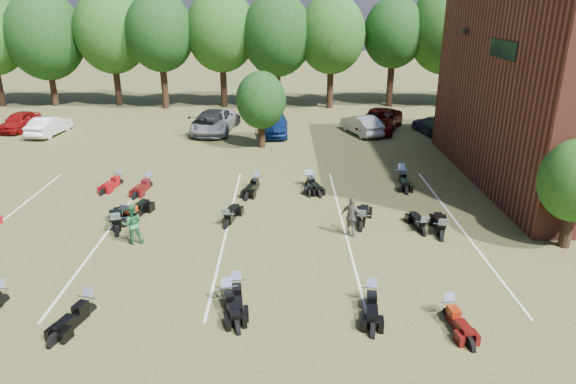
{
  "coord_description": "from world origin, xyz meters",
  "views": [
    {
      "loc": [
        -0.59,
        -17.12,
        9.23
      ],
      "look_at": [
        -0.39,
        4.0,
        1.2
      ],
      "focal_mm": 32.0,
      "sensor_mm": 36.0,
      "label": 1
    }
  ],
  "objects_px": {
    "motorcycle_0": "(2,304)",
    "motorcycle_14": "(149,187)",
    "person_grey": "(352,217)",
    "car_4": "(275,125)",
    "motorcycle_3": "(237,296)",
    "car_0": "(20,121)",
    "person_green": "(132,224)"
  },
  "relations": [
    {
      "from": "person_green",
      "to": "motorcycle_14",
      "type": "xyz_separation_m",
      "value": [
        -0.97,
        6.44,
        -0.83
      ]
    },
    {
      "from": "car_0",
      "to": "person_green",
      "type": "bearing_deg",
      "value": -49.44
    },
    {
      "from": "person_grey",
      "to": "motorcycle_0",
      "type": "xyz_separation_m",
      "value": [
        -11.86,
        -4.92,
        -0.85
      ]
    },
    {
      "from": "car_4",
      "to": "motorcycle_14",
      "type": "distance_m",
      "value": 12.57
    },
    {
      "from": "motorcycle_3",
      "to": "car_0",
      "type": "bearing_deg",
      "value": 121.87
    },
    {
      "from": "motorcycle_0",
      "to": "motorcycle_3",
      "type": "bearing_deg",
      "value": 10.75
    },
    {
      "from": "car_4",
      "to": "person_grey",
      "type": "xyz_separation_m",
      "value": [
        3.35,
        -16.66,
        0.1
      ]
    },
    {
      "from": "car_0",
      "to": "person_green",
      "type": "height_order",
      "value": "person_green"
    },
    {
      "from": "motorcycle_0",
      "to": "motorcycle_14",
      "type": "distance_m",
      "value": 11.01
    },
    {
      "from": "car_0",
      "to": "motorcycle_3",
      "type": "height_order",
      "value": "car_0"
    },
    {
      "from": "car_4",
      "to": "motorcycle_3",
      "type": "height_order",
      "value": "car_4"
    },
    {
      "from": "car_0",
      "to": "car_4",
      "type": "distance_m",
      "value": 18.96
    },
    {
      "from": "motorcycle_0",
      "to": "motorcycle_14",
      "type": "xyz_separation_m",
      "value": [
        2.1,
        10.8,
        0.0
      ]
    },
    {
      "from": "car_0",
      "to": "motorcycle_3",
      "type": "xyz_separation_m",
      "value": [
        17.91,
        -22.72,
        -0.68
      ]
    },
    {
      "from": "motorcycle_0",
      "to": "motorcycle_14",
      "type": "height_order",
      "value": "motorcycle_14"
    },
    {
      "from": "car_0",
      "to": "motorcycle_14",
      "type": "bearing_deg",
      "value": -39.69
    },
    {
      "from": "car_4",
      "to": "motorcycle_3",
      "type": "bearing_deg",
      "value": -92.41
    },
    {
      "from": "person_grey",
      "to": "motorcycle_3",
      "type": "bearing_deg",
      "value": 81.04
    },
    {
      "from": "car_4",
      "to": "person_green",
      "type": "distance_m",
      "value": 18.06
    },
    {
      "from": "motorcycle_14",
      "to": "car_0",
      "type": "bearing_deg",
      "value": 146.66
    },
    {
      "from": "car_4",
      "to": "motorcycle_14",
      "type": "relative_size",
      "value": 2.02
    },
    {
      "from": "person_green",
      "to": "motorcycle_14",
      "type": "relative_size",
      "value": 0.77
    },
    {
      "from": "person_green",
      "to": "motorcycle_0",
      "type": "bearing_deg",
      "value": 38.73
    },
    {
      "from": "motorcycle_14",
      "to": "car_4",
      "type": "bearing_deg",
      "value": 70.52
    },
    {
      "from": "person_green",
      "to": "motorcycle_0",
      "type": "height_order",
      "value": "person_green"
    },
    {
      "from": "person_green",
      "to": "motorcycle_0",
      "type": "distance_m",
      "value": 5.39
    },
    {
      "from": "motorcycle_3",
      "to": "motorcycle_14",
      "type": "height_order",
      "value": "motorcycle_14"
    },
    {
      "from": "car_0",
      "to": "car_4",
      "type": "height_order",
      "value": "car_4"
    },
    {
      "from": "car_0",
      "to": "motorcycle_0",
      "type": "relative_size",
      "value": 1.89
    },
    {
      "from": "car_0",
      "to": "motorcycle_14",
      "type": "height_order",
      "value": "car_0"
    },
    {
      "from": "person_green",
      "to": "motorcycle_3",
      "type": "xyz_separation_m",
      "value": [
        4.46,
        -3.96,
        -0.83
      ]
    },
    {
      "from": "motorcycle_3",
      "to": "motorcycle_14",
      "type": "relative_size",
      "value": 0.99
    }
  ]
}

